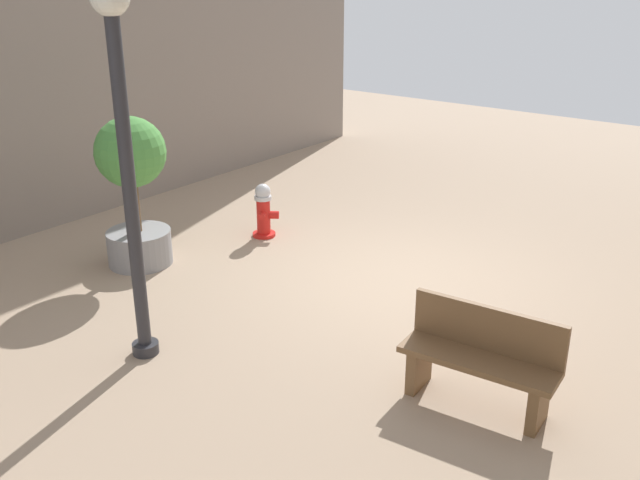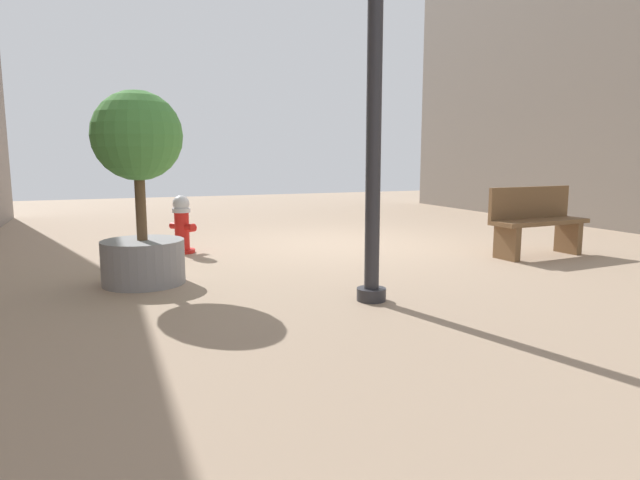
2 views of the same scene
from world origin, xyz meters
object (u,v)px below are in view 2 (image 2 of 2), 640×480
object	(u,v)px
bench_near	(536,221)
planter_tree	(139,176)
fire_hydrant	(182,224)
street_lamp	(375,43)

from	to	relation	value
bench_near	planter_tree	bearing A→B (deg)	-2.78
planter_tree	bench_near	bearing A→B (deg)	177.22
planter_tree	fire_hydrant	bearing A→B (deg)	-110.23
bench_near	fire_hydrant	bearing A→B (deg)	-24.69
fire_hydrant	bench_near	size ratio (longest dim) A/B	0.55
planter_tree	street_lamp	xyz separation A→B (m)	(-1.95, 1.55, 1.19)
bench_near	street_lamp	size ratio (longest dim) A/B	0.39
planter_tree	street_lamp	world-z (taller)	street_lamp
fire_hydrant	street_lamp	xyz separation A→B (m)	(-1.28, 3.37, 1.95)
fire_hydrant	bench_near	world-z (taller)	bench_near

